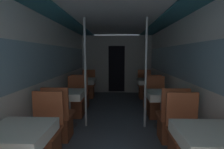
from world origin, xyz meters
TOP-DOWN VIEW (x-y plane):
  - wall_left at (-1.40, 2.79)m, footprint 0.05×8.38m
  - wall_right at (1.40, 2.79)m, footprint 0.05×8.38m
  - ceiling_panel at (0.00, 2.79)m, footprint 2.80×8.38m
  - bulkhead_far at (0.00, 5.90)m, footprint 2.74×0.09m
  - dining_table_left_0 at (-0.99, 0.68)m, footprint 0.65×0.65m
  - chair_left_far_0 at (-0.99, 1.28)m, footprint 0.46×0.46m
  - dining_table_left_1 at (-0.99, 2.53)m, footprint 0.65×0.65m
  - chair_left_near_1 at (-0.99, 1.93)m, footprint 0.46×0.46m
  - chair_left_far_1 at (-0.99, 3.13)m, footprint 0.46×0.46m
  - support_pole_left_1 at (-0.62, 2.53)m, footprint 0.05×0.05m
  - dining_table_left_2 at (-0.99, 4.38)m, footprint 0.65×0.65m
  - chair_left_near_2 at (-0.99, 3.78)m, footprint 0.46×0.46m
  - chair_left_far_2 at (-0.99, 4.98)m, footprint 0.46×0.46m
  - dining_table_right_0 at (0.99, 0.68)m, footprint 0.65×0.65m
  - chair_right_far_0 at (0.99, 1.28)m, footprint 0.46×0.46m
  - dining_table_right_1 at (0.99, 2.53)m, footprint 0.65×0.65m
  - chair_right_near_1 at (0.99, 1.93)m, footprint 0.46×0.46m
  - chair_right_far_1 at (0.99, 3.13)m, footprint 0.46×0.46m
  - support_pole_right_1 at (0.62, 2.53)m, footprint 0.05×0.05m
  - dining_table_right_2 at (0.99, 4.38)m, footprint 0.65×0.65m
  - chair_right_near_2 at (0.99, 3.78)m, footprint 0.46×0.46m
  - chair_right_far_2 at (0.99, 4.98)m, footprint 0.46×0.46m

SIDE VIEW (x-z plane):
  - chair_left_far_0 at x=-0.99m, z-range -0.19..0.79m
  - chair_left_near_1 at x=-0.99m, z-range -0.19..0.79m
  - chair_left_far_1 at x=-0.99m, z-range -0.19..0.79m
  - chair_left_near_2 at x=-0.99m, z-range -0.19..0.79m
  - chair_left_far_2 at x=-0.99m, z-range -0.19..0.79m
  - chair_right_far_0 at x=0.99m, z-range -0.19..0.79m
  - chair_right_near_1 at x=0.99m, z-range -0.19..0.79m
  - chair_right_far_1 at x=0.99m, z-range -0.19..0.79m
  - chair_right_near_2 at x=0.99m, z-range -0.19..0.79m
  - chair_right_far_2 at x=0.99m, z-range -0.19..0.79m
  - dining_table_left_0 at x=-0.99m, z-range 0.27..1.03m
  - dining_table_left_1 at x=-0.99m, z-range 0.27..1.03m
  - dining_table_left_2 at x=-0.99m, z-range 0.27..1.03m
  - dining_table_right_0 at x=0.99m, z-range 0.27..1.03m
  - dining_table_right_1 at x=0.99m, z-range 0.27..1.03m
  - dining_table_right_2 at x=0.99m, z-range 0.27..1.03m
  - bulkhead_far at x=0.00m, z-range 0.00..2.26m
  - support_pole_left_1 at x=-0.62m, z-range 0.00..2.26m
  - support_pole_right_1 at x=0.62m, z-range 0.00..2.26m
  - wall_left at x=-1.40m, z-range 0.03..2.30m
  - wall_right at x=1.40m, z-range 0.03..2.30m
  - ceiling_panel at x=0.00m, z-range 2.27..2.34m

